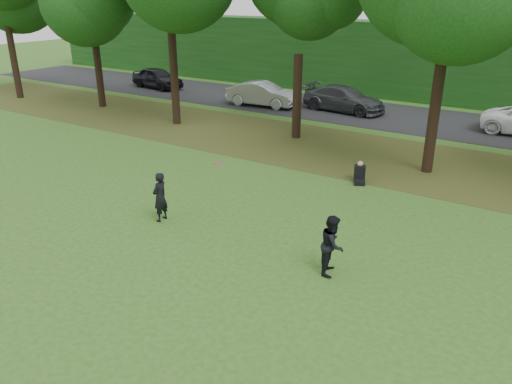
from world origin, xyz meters
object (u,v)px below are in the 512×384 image
at_px(player_left, 160,197).
at_px(seated_person, 360,174).
at_px(frisbee, 219,163).
at_px(player_right, 333,245).

distance_m(player_left, seated_person, 7.94).
xyz_separation_m(frisbee, seated_person, (1.98, 6.40, -1.91)).
bearing_deg(player_left, player_right, 87.02).
relative_size(player_left, frisbee, 4.28).
height_order(player_left, frisbee, frisbee).
xyz_separation_m(player_right, frisbee, (-3.90, 0.35, 1.41)).
bearing_deg(player_right, player_left, 75.53).
distance_m(frisbee, seated_person, 6.96).
relative_size(player_left, player_right, 1.00).
bearing_deg(player_right, seated_person, 1.00).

